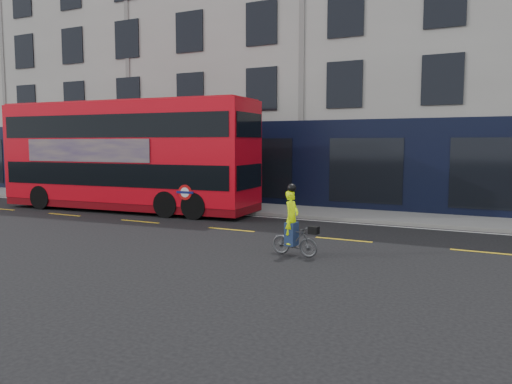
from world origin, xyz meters
The scene contains 8 objects.
ground centered at (0.00, 0.00, 0.00)m, with size 120.00×120.00×0.00m, color black.
pavement centered at (0.00, 6.50, 0.06)m, with size 60.00×3.00×0.12m, color gray.
kerb centered at (0.00, 5.00, 0.07)m, with size 60.00×0.12×0.13m, color gray.
building_terrace centered at (0.00, 12.94, 7.49)m, with size 50.00×10.07×15.00m.
road_edge_line centered at (0.00, 4.70, 0.00)m, with size 58.00×0.10×0.01m, color silver.
lane_dashes centered at (0.00, 1.50, 0.00)m, with size 58.00×0.12×0.01m, color gold, non-canonical shape.
bus centered at (-6.52, 3.80, 2.45)m, with size 11.98×3.48×4.77m.
cyclist centered at (3.43, -1.20, 0.66)m, with size 1.38×0.55×1.92m.
Camera 1 is at (8.40, -13.34, 3.00)m, focal length 35.00 mm.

